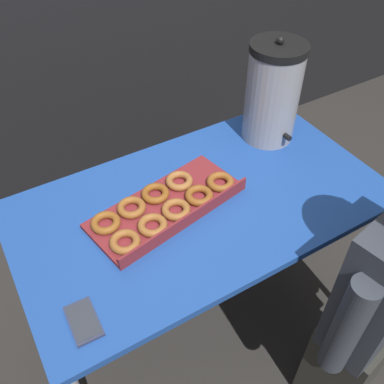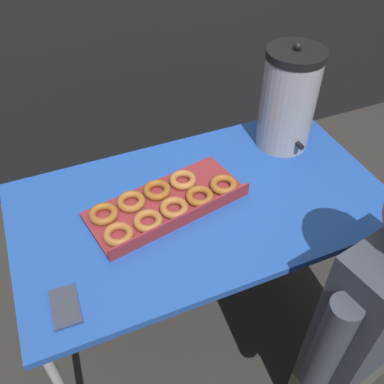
% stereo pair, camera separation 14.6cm
% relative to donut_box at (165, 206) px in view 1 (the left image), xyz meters
% --- Properties ---
extents(ground_plane, '(12.00, 12.00, 0.00)m').
position_rel_donut_box_xyz_m(ground_plane, '(0.13, -0.02, -0.79)').
color(ground_plane, '#2D2B28').
extents(folding_table, '(1.32, 0.74, 0.78)m').
position_rel_donut_box_xyz_m(folding_table, '(0.13, -0.02, -0.07)').
color(folding_table, '#1E479E').
rests_on(folding_table, ground).
extents(donut_box, '(0.59, 0.34, 0.05)m').
position_rel_donut_box_xyz_m(donut_box, '(0.00, 0.00, 0.00)').
color(donut_box, maroon).
rests_on(donut_box, folding_table).
extents(coffee_urn, '(0.22, 0.25, 0.43)m').
position_rel_donut_box_xyz_m(coffee_urn, '(0.57, 0.17, 0.18)').
color(coffee_urn, '#939399').
rests_on(coffee_urn, folding_table).
extents(cell_phone, '(0.08, 0.14, 0.01)m').
position_rel_donut_box_xyz_m(cell_phone, '(-0.39, -0.26, -0.01)').
color(cell_phone, '#2D334C').
rests_on(cell_phone, folding_table).
extents(person_seated, '(0.52, 0.27, 1.24)m').
position_rel_donut_box_xyz_m(person_seated, '(0.46, -0.59, -0.19)').
color(person_seated, '#33332D').
rests_on(person_seated, ground).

